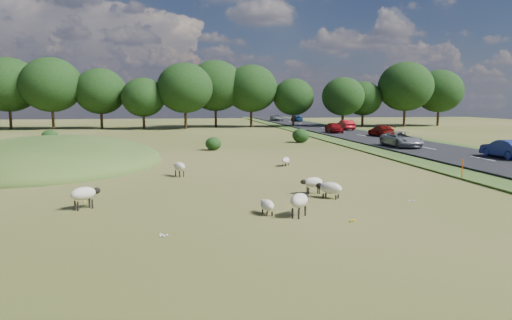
{
  "coord_description": "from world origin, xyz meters",
  "views": [
    {
      "loc": [
        -2.27,
        -23.19,
        4.55
      ],
      "look_at": [
        2.0,
        4.0,
        1.0
      ],
      "focal_mm": 32.0,
      "sensor_mm": 36.0,
      "label": 1
    }
  ],
  "objects_px": {
    "car_0": "(277,118)",
    "car_1": "(297,118)",
    "sheep_4": "(267,205)",
    "car_2": "(346,125)",
    "sheep_5": "(313,182)",
    "car_6": "(334,128)",
    "sheep_1": "(299,200)",
    "car_5": "(402,139)",
    "sheep_2": "(179,167)",
    "sheep_0": "(286,160)",
    "sheep_3": "(84,194)",
    "car_3": "(505,149)",
    "marker_post": "(462,169)",
    "car_4": "(381,131)",
    "sheep_6": "(330,188)"
  },
  "relations": [
    {
      "from": "car_1",
      "to": "car_2",
      "type": "bearing_deg",
      "value": 90.0
    },
    {
      "from": "sheep_1",
      "to": "car_5",
      "type": "distance_m",
      "value": 28.23
    },
    {
      "from": "car_3",
      "to": "car_4",
      "type": "distance_m",
      "value": 22.33
    },
    {
      "from": "sheep_1",
      "to": "car_4",
      "type": "relative_size",
      "value": 0.27
    },
    {
      "from": "marker_post",
      "to": "car_4",
      "type": "distance_m",
      "value": 30.53
    },
    {
      "from": "sheep_5",
      "to": "car_4",
      "type": "bearing_deg",
      "value": -122.46
    },
    {
      "from": "car_4",
      "to": "sheep_4",
      "type": "bearing_deg",
      "value": 59.69
    },
    {
      "from": "sheep_3",
      "to": "car_1",
      "type": "distance_m",
      "value": 81.79
    },
    {
      "from": "car_1",
      "to": "sheep_2",
      "type": "bearing_deg",
      "value": 70.37
    },
    {
      "from": "sheep_4",
      "to": "car_5",
      "type": "relative_size",
      "value": 0.21
    },
    {
      "from": "car_5",
      "to": "sheep_4",
      "type": "bearing_deg",
      "value": -126.99
    },
    {
      "from": "car_1",
      "to": "sheep_4",
      "type": "bearing_deg",
      "value": 75.13
    },
    {
      "from": "car_6",
      "to": "car_5",
      "type": "bearing_deg",
      "value": -90.0
    },
    {
      "from": "sheep_2",
      "to": "sheep_0",
      "type": "bearing_deg",
      "value": -91.05
    },
    {
      "from": "sheep_4",
      "to": "car_2",
      "type": "xyz_separation_m",
      "value": [
        20.93,
        48.55,
        0.61
      ]
    },
    {
      "from": "car_0",
      "to": "car_3",
      "type": "xyz_separation_m",
      "value": [
        3.8,
        -68.75,
        0.02
      ]
    },
    {
      "from": "sheep_0",
      "to": "car_3",
      "type": "xyz_separation_m",
      "value": [
        17.15,
        -0.01,
        0.54
      ]
    },
    {
      "from": "marker_post",
      "to": "sheep_3",
      "type": "relative_size",
      "value": 0.92
    },
    {
      "from": "car_1",
      "to": "car_3",
      "type": "distance_m",
      "value": 65.35
    },
    {
      "from": "sheep_5",
      "to": "car_6",
      "type": "distance_m",
      "value": 41.42
    },
    {
      "from": "car_5",
      "to": "car_0",
      "type": "bearing_deg",
      "value": 90.0
    },
    {
      "from": "sheep_2",
      "to": "car_3",
      "type": "xyz_separation_m",
      "value": [
        24.54,
        3.44,
        0.33
      ]
    },
    {
      "from": "sheep_2",
      "to": "car_0",
      "type": "relative_size",
      "value": 0.26
    },
    {
      "from": "car_2",
      "to": "car_4",
      "type": "bearing_deg",
      "value": 90.0
    },
    {
      "from": "car_0",
      "to": "car_4",
      "type": "xyz_separation_m",
      "value": [
        3.8,
        -46.42,
        -0.0
      ]
    },
    {
      "from": "car_6",
      "to": "sheep_3",
      "type": "bearing_deg",
      "value": -121.3
    },
    {
      "from": "sheep_1",
      "to": "car_0",
      "type": "height_order",
      "value": "car_0"
    },
    {
      "from": "sheep_5",
      "to": "car_2",
      "type": "bearing_deg",
      "value": -115.06
    },
    {
      "from": "car_1",
      "to": "car_6",
      "type": "relative_size",
      "value": 1.07
    },
    {
      "from": "sheep_0",
      "to": "sheep_5",
      "type": "height_order",
      "value": "sheep_5"
    },
    {
      "from": "sheep_4",
      "to": "sheep_5",
      "type": "height_order",
      "value": "sheep_5"
    },
    {
      "from": "sheep_0",
      "to": "sheep_2",
      "type": "distance_m",
      "value": 8.16
    },
    {
      "from": "sheep_4",
      "to": "car_2",
      "type": "relative_size",
      "value": 0.24
    },
    {
      "from": "sheep_2",
      "to": "car_2",
      "type": "xyz_separation_m",
      "value": [
        24.54,
        38.52,
        0.38
      ]
    },
    {
      "from": "sheep_0",
      "to": "sheep_2",
      "type": "height_order",
      "value": "sheep_2"
    },
    {
      "from": "sheep_4",
      "to": "car_5",
      "type": "distance_m",
      "value": 28.48
    },
    {
      "from": "sheep_0",
      "to": "car_5",
      "type": "relative_size",
      "value": 0.22
    },
    {
      "from": "sheep_3",
      "to": "car_3",
      "type": "bearing_deg",
      "value": -14.84
    },
    {
      "from": "sheep_0",
      "to": "car_5",
      "type": "xyz_separation_m",
      "value": [
        13.35,
        9.27,
        0.57
      ]
    },
    {
      "from": "sheep_0",
      "to": "sheep_5",
      "type": "xyz_separation_m",
      "value": [
        -0.82,
        -9.77,
        0.18
      ]
    },
    {
      "from": "car_2",
      "to": "car_4",
      "type": "xyz_separation_m",
      "value": [
        0.0,
        -12.75,
        -0.07
      ]
    },
    {
      "from": "sheep_6",
      "to": "car_5",
      "type": "distance_m",
      "value": 24.32
    },
    {
      "from": "sheep_1",
      "to": "sheep_4",
      "type": "bearing_deg",
      "value": 103.61
    },
    {
      "from": "sheep_5",
      "to": "car_2",
      "type": "height_order",
      "value": "car_2"
    },
    {
      "from": "sheep_1",
      "to": "car_1",
      "type": "distance_m",
      "value": 81.79
    },
    {
      "from": "sheep_0",
      "to": "sheep_3",
      "type": "height_order",
      "value": "sheep_3"
    },
    {
      "from": "sheep_1",
      "to": "car_5",
      "type": "xyz_separation_m",
      "value": [
        15.93,
        23.31,
        0.31
      ]
    },
    {
      "from": "car_0",
      "to": "car_1",
      "type": "xyz_separation_m",
      "value": [
        3.8,
        -3.4,
        -0.03
      ]
    },
    {
      "from": "sheep_2",
      "to": "car_5",
      "type": "distance_m",
      "value": 24.33
    },
    {
      "from": "sheep_5",
      "to": "car_6",
      "type": "relative_size",
      "value": 0.28
    }
  ]
}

